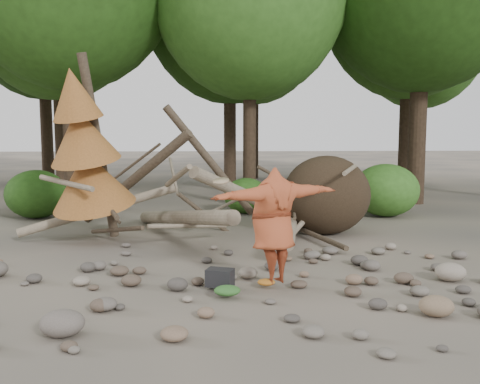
{
  "coord_description": "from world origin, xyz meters",
  "views": [
    {
      "loc": [
        -0.24,
        -8.86,
        2.59
      ],
      "look_at": [
        0.29,
        1.5,
        1.4
      ],
      "focal_mm": 40.0,
      "sensor_mm": 36.0,
      "label": 1
    }
  ],
  "objects": [
    {
      "name": "boulder_mid_right",
      "position": [
        3.86,
        -0.03,
        0.16
      ],
      "size": [
        0.53,
        0.48,
        0.32
      ],
      "primitive_type": "ellipsoid",
      "color": "gray",
      "rests_on": "ground"
    },
    {
      "name": "bush_left",
      "position": [
        -5.5,
        7.2,
        0.72
      ],
      "size": [
        1.8,
        1.8,
        1.44
      ],
      "primitive_type": "ellipsoid",
      "color": "#234C14",
      "rests_on": "ground"
    },
    {
      "name": "cloth_green",
      "position": [
        -0.03,
        -0.81,
        0.08
      ],
      "size": [
        0.41,
        0.34,
        0.16
      ],
      "primitive_type": "ellipsoid",
      "color": "#2E6026",
      "rests_on": "ground"
    },
    {
      "name": "deadfall_pile",
      "position": [
        2.02,
        4.24,
        0.95
      ],
      "size": [
        8.55,
        5.24,
        3.3
      ],
      "color": "#332619",
      "rests_on": "ground"
    },
    {
      "name": "ground",
      "position": [
        0.0,
        0.0,
        0.0
      ],
      "size": [
        120.0,
        120.0,
        0.0
      ],
      "primitive_type": "plane",
      "color": "#514C44",
      "rests_on": "ground"
    },
    {
      "name": "boulder_front_right",
      "position": [
        2.88,
        -1.75,
        0.15
      ],
      "size": [
        0.49,
        0.44,
        0.29
      ],
      "primitive_type": "ellipsoid",
      "color": "#7D664E",
      "rests_on": "ground"
    },
    {
      "name": "bush_mid",
      "position": [
        0.8,
        7.8,
        0.56
      ],
      "size": [
        1.4,
        1.4,
        1.12
      ],
      "primitive_type": "ellipsoid",
      "color": "#2F611C",
      "rests_on": "ground"
    },
    {
      "name": "frisbee_thrower",
      "position": [
        0.75,
        -0.22,
        1.04
      ],
      "size": [
        2.41,
        1.62,
        1.92
      ],
      "color": "#A54525",
      "rests_on": "ground"
    },
    {
      "name": "dead_conifer",
      "position": [
        -3.12,
        3.37,
        2.11
      ],
      "size": [
        2.06,
        2.16,
        4.35
      ],
      "color": "#4C3F30",
      "rests_on": "ground"
    },
    {
      "name": "boulder_front_left",
      "position": [
        -2.16,
        -2.23,
        0.17
      ],
      "size": [
        0.56,
        0.51,
        0.34
      ],
      "primitive_type": "ellipsoid",
      "color": "#675D55",
      "rests_on": "ground"
    },
    {
      "name": "bush_right",
      "position": [
        5.0,
        7.0,
        0.8
      ],
      "size": [
        2.0,
        2.0,
        1.6
      ],
      "primitive_type": "ellipsoid",
      "color": "#3A7323",
      "rests_on": "ground"
    },
    {
      "name": "cloth_orange",
      "position": [
        0.63,
        -0.3,
        0.05
      ],
      "size": [
        0.3,
        0.24,
        0.11
      ],
      "primitive_type": "ellipsoid",
      "color": "#AC641D",
      "rests_on": "ground"
    },
    {
      "name": "backpack",
      "position": [
        -0.14,
        -0.34,
        0.14
      ],
      "size": [
        0.5,
        0.41,
        0.28
      ],
      "primitive_type": "cube",
      "rotation": [
        0.0,
        0.0,
        -0.35
      ],
      "color": "black",
      "rests_on": "ground"
    }
  ]
}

